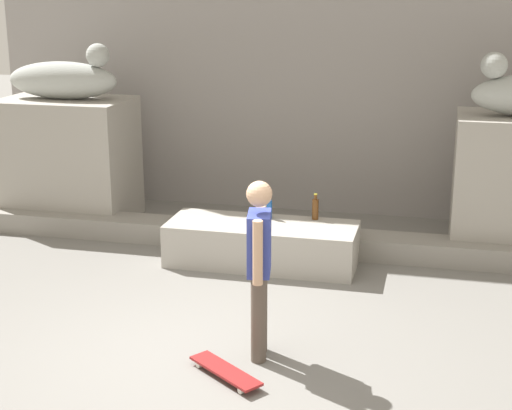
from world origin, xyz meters
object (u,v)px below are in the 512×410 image
object	(u,v)px
skater	(259,262)
bottle_brown	(315,209)
bottle_blue	(269,209)
statue_reclining_left	(65,79)
skateboard	(225,371)

from	to	relation	value
skater	bottle_brown	distance (m)	2.73
skater	bottle_blue	xyz separation A→B (m)	(-0.49, 2.62, -0.28)
statue_reclining_left	bottle_blue	bearing A→B (deg)	-17.37
bottle_blue	bottle_brown	world-z (taller)	bottle_brown
skateboard	bottle_brown	world-z (taller)	bottle_brown
statue_reclining_left	skater	distance (m)	5.22
statue_reclining_left	bottle_blue	size ratio (longest dim) A/B	5.40
bottle_blue	bottle_brown	xyz separation A→B (m)	(0.56, 0.09, 0.01)
statue_reclining_left	skateboard	size ratio (longest dim) A/B	2.10
statue_reclining_left	bottle_brown	size ratio (longest dim) A/B	4.91
bottle_blue	statue_reclining_left	bearing A→B (deg)	163.06
skater	skateboard	bearing A→B (deg)	148.20
statue_reclining_left	skater	size ratio (longest dim) A/B	0.96
skateboard	bottle_brown	xyz separation A→B (m)	(0.26, 3.19, 0.59)
statue_reclining_left	skateboard	xyz separation A→B (m)	(3.44, -4.05, -1.98)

